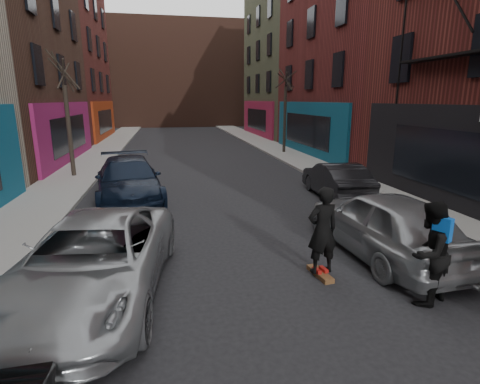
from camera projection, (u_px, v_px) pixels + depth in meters
name	position (u px, v px, depth m)	size (l,w,h in m)	color
sidewalk_left	(109.00, 147.00, 29.36)	(2.50, 84.00, 0.13)	gray
sidewalk_right	(263.00, 143.00, 31.70)	(2.50, 84.00, 0.13)	gray
building_far	(176.00, 75.00, 53.62)	(40.00, 10.00, 14.00)	#47281E
tree_left_far	(67.00, 106.00, 17.14)	(2.00, 2.00, 6.50)	black
tree_right_far	(285.00, 101.00, 25.14)	(2.00, 2.00, 6.80)	black
parked_left_far	(94.00, 260.00, 6.96)	(2.50, 5.42, 1.51)	#93969B
parked_left_end	(129.00, 180.00, 13.64)	(2.22, 5.47, 1.59)	black
parked_right_far	(383.00, 223.00, 8.88)	(1.91, 4.74, 1.62)	#919599
parked_right_end	(336.00, 180.00, 14.18)	(1.45, 4.16, 1.37)	black
skateboard	(320.00, 274.00, 7.97)	(0.22, 0.80, 0.10)	brown
skateboarder	(322.00, 230.00, 7.73)	(0.68, 0.45, 1.86)	black
pedestrian	(429.00, 253.00, 6.73)	(1.16, 1.07, 1.94)	black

